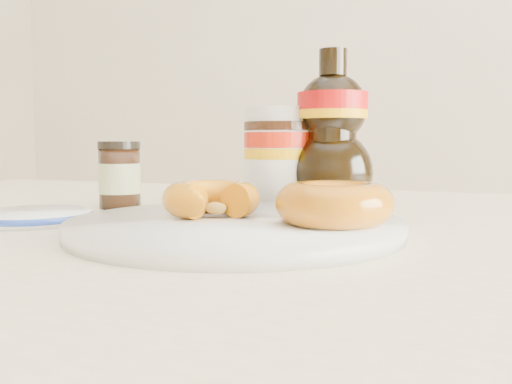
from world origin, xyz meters
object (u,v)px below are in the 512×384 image
(donut_whole, at_px, (334,203))
(blue_rim_saucer, at_px, (33,216))
(donut_bitten, at_px, (211,199))
(syrup_bottle, at_px, (332,131))
(nutella_jar, at_px, (280,155))
(plate, at_px, (236,226))
(dining_table, at_px, (203,293))
(dark_jar, at_px, (120,176))

(donut_whole, relative_size, blue_rim_saucer, 0.82)
(donut_bitten, bearing_deg, syrup_bottle, 82.87)
(nutella_jar, xyz_separation_m, syrup_bottle, (0.07, -0.00, 0.03))
(plate, distance_m, nutella_jar, 0.21)
(donut_whole, bearing_deg, blue_rim_saucer, -179.74)
(syrup_bottle, bearing_deg, blue_rim_saucer, -142.48)
(plate, distance_m, donut_whole, 0.09)
(dining_table, xyz_separation_m, nutella_jar, (0.05, 0.12, 0.15))
(donut_bitten, xyz_separation_m, blue_rim_saucer, (-0.20, -0.01, -0.02))
(dining_table, bearing_deg, dark_jar, 159.86)
(syrup_bottle, relative_size, blue_rim_saucer, 1.59)
(donut_bitten, height_order, dark_jar, dark_jar)
(dining_table, bearing_deg, plate, -48.07)
(dining_table, relative_size, blue_rim_saucer, 11.56)
(plate, bearing_deg, dining_table, 131.93)
(dining_table, distance_m, blue_rim_saucer, 0.20)
(donut_bitten, bearing_deg, dining_table, 134.91)
(dining_table, relative_size, dark_jar, 16.54)
(nutella_jar, relative_size, blue_rim_saucer, 1.04)
(blue_rim_saucer, bearing_deg, nutella_jar, 45.82)
(plate, distance_m, donut_bitten, 0.04)
(nutella_jar, xyz_separation_m, dark_jar, (-0.19, -0.06, -0.03))
(donut_whole, relative_size, dark_jar, 1.17)
(dark_jar, relative_size, blue_rim_saucer, 0.70)
(dining_table, xyz_separation_m, plate, (0.08, -0.09, 0.09))
(plate, xyz_separation_m, donut_bitten, (-0.03, 0.01, 0.02))
(donut_bitten, height_order, donut_whole, donut_whole)
(plate, bearing_deg, donut_bitten, 160.15)
(syrup_bottle, bearing_deg, nutella_jar, 178.68)
(syrup_bottle, height_order, blue_rim_saucer, syrup_bottle)
(plate, relative_size, syrup_bottle, 1.56)
(donut_whole, xyz_separation_m, syrup_bottle, (-0.05, 0.20, 0.06))
(blue_rim_saucer, bearing_deg, syrup_bottle, 37.52)
(plate, distance_m, dark_jar, 0.26)
(dining_table, bearing_deg, donut_whole, -27.90)
(dining_table, bearing_deg, syrup_bottle, 44.41)
(nutella_jar, height_order, syrup_bottle, syrup_bottle)
(dining_table, height_order, blue_rim_saucer, blue_rim_saucer)
(plate, relative_size, blue_rim_saucer, 2.49)
(syrup_bottle, bearing_deg, dark_jar, -166.61)
(donut_bitten, height_order, blue_rim_saucer, donut_bitten)
(donut_whole, relative_size, nutella_jar, 0.78)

